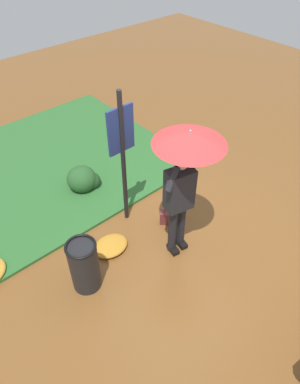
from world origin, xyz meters
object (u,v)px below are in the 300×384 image
handbag (169,217)px  info_sign_post (122,146)px  person_with_umbrella (185,165)px  trash_bin (84,265)px

handbag → info_sign_post: bearing=127.6°
person_with_umbrella → trash_bin: size_ratio=2.45×
person_with_umbrella → trash_bin: (-1.49, 0.33, -1.13)m
info_sign_post → handbag: size_ratio=6.22×
person_with_umbrella → info_sign_post: 1.04m
handbag → trash_bin: size_ratio=0.44×
person_with_umbrella → info_sign_post: (-0.25, 1.00, -0.11)m
person_with_umbrella → handbag: 1.50m
person_with_umbrella → info_sign_post: bearing=103.9°
info_sign_post → trash_bin: size_ratio=2.76×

